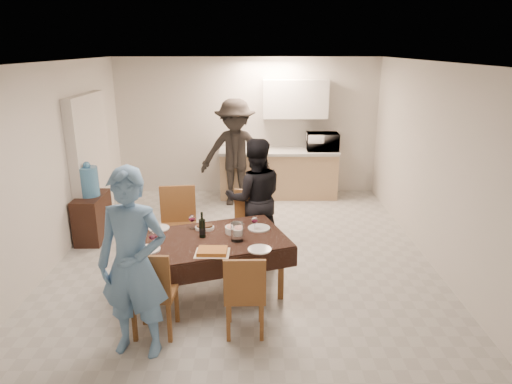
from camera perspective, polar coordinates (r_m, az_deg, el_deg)
floor at (r=6.39m, az=-1.48°, el=-8.06°), size 5.00×6.00×0.02m
ceiling at (r=5.75m, az=-1.69°, el=15.93°), size 5.00×6.00×0.02m
wall_back at (r=8.88m, az=-1.12°, el=8.15°), size 5.00×0.02×2.60m
wall_front at (r=3.13m, az=-2.89°, el=-10.60°), size 5.00×0.02×2.60m
wall_left at (r=6.50m, az=-24.21°, el=2.99°), size 0.02×6.00×2.60m
wall_right at (r=6.39m, az=21.49°, el=3.08°), size 0.02×6.00×2.60m
stub_partition at (r=7.61m, az=-19.91°, el=3.53°), size 0.15×1.40×2.10m
kitchen_base_cabinet at (r=8.76m, az=2.81°, el=2.18°), size 2.20×0.60×0.86m
kitchen_worktop at (r=8.65m, az=2.86°, el=5.08°), size 2.24×0.64×0.05m
upper_cabinet at (r=8.65m, az=4.93°, el=11.52°), size 1.20×0.34×0.70m
dining_table at (r=5.25m, az=-6.19°, el=-6.16°), size 2.02×1.56×0.70m
chair_near_left at (r=4.62m, az=-12.89°, el=-11.29°), size 0.44×0.44×0.51m
chair_near_right at (r=4.53m, az=-1.44°, el=-11.87°), size 0.41×0.41×0.48m
chair_far_left at (r=5.92m, az=-9.89°, el=-3.83°), size 0.52×0.52×0.56m
chair_far_right at (r=5.86m, az=-1.13°, el=-4.16°), size 0.54×0.54×0.53m
console at (r=7.25m, az=-19.74°, el=-3.00°), size 0.37×0.74×0.68m
water_jug at (r=7.08m, az=-20.20°, el=1.23°), size 0.29×0.29×0.43m
wine_bottle at (r=5.23m, az=-6.75°, el=-4.09°), size 0.08×0.08×0.30m
water_pitcher at (r=5.13m, az=-2.39°, el=-5.00°), size 0.14×0.14×0.21m
savoury_tart at (r=4.88m, az=-5.49°, el=-7.39°), size 0.37×0.28×0.05m
salad_bowl at (r=5.37m, az=-2.83°, el=-4.71°), size 0.20×0.20×0.08m
mushroom_dish at (r=5.49m, az=-6.44°, el=-4.49°), size 0.21×0.21×0.04m
wine_glass_a at (r=5.06m, az=-12.76°, el=-5.86°), size 0.09×0.09×0.20m
wine_glass_b at (r=5.41m, az=-0.15°, el=-3.96°), size 0.08×0.08×0.17m
wine_glass_c at (r=5.50m, az=-8.00°, el=-3.70°), size 0.08×0.08×0.18m
plate_near_left at (r=5.07m, az=-13.37°, el=-7.00°), size 0.27×0.27×0.02m
plate_near_right at (r=4.93m, az=0.44°, el=-7.18°), size 0.25×0.25×0.01m
plate_far_left at (r=5.60m, az=-12.03°, el=-4.45°), size 0.25×0.25×0.01m
plate_far_right at (r=5.48m, az=0.37°, el=-4.53°), size 0.27×0.27×0.02m
microwave at (r=8.70m, az=8.31°, el=6.25°), size 0.59×0.40×0.33m
person_near at (r=4.31m, az=-15.10°, el=-8.74°), size 0.72×0.53×1.81m
person_far at (r=6.14m, az=-0.15°, el=-0.83°), size 0.87×0.72×1.65m
person_kitchen at (r=8.19m, az=-2.59°, el=4.90°), size 1.24×0.71×1.92m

